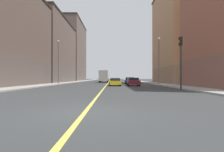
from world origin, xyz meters
TOP-DOWN VIEW (x-y plane):
  - ground_plane at (0.00, 0.00)m, footprint 400.00×400.00m
  - sidewalk_left at (9.95, 49.00)m, footprint 2.96×168.00m
  - sidewalk_right at (-9.95, 49.00)m, footprint 2.96×168.00m
  - lane_center_stripe at (0.00, 49.00)m, footprint 0.16×154.00m
  - building_left_mid at (15.87, 33.70)m, footprint 9.18×17.40m
  - building_right_midblock at (-15.87, 45.36)m, footprint 9.18×25.45m
  - building_right_distant at (-15.87, 71.86)m, footprint 9.18×24.82m
  - traffic_light_left_near at (8.05, 12.62)m, footprint 0.40×0.32m
  - street_lamp_left_near at (9.07, 25.77)m, footprint 0.36×0.36m
  - street_lamp_right_near at (-9.07, 28.55)m, footprint 0.36×0.36m
  - car_silver at (-1.27, 52.05)m, footprint 1.96×4.01m
  - car_maroon at (4.30, 22.98)m, footprint 1.97×4.39m
  - car_yellow at (1.44, 22.88)m, footprint 1.85×4.27m
  - car_blue at (4.55, 31.16)m, footprint 2.03×4.28m
  - box_truck at (-1.23, 43.61)m, footprint 2.40×7.30m

SIDE VIEW (x-z plane):
  - ground_plane at x=0.00m, z-range 0.00..0.00m
  - lane_center_stripe at x=0.00m, z-range 0.00..0.01m
  - sidewalk_left at x=9.95m, z-range 0.00..0.15m
  - sidewalk_right at x=-9.95m, z-range 0.00..0.15m
  - car_yellow at x=1.44m, z-range 0.00..1.20m
  - car_maroon at x=4.30m, z-range -0.01..1.26m
  - car_silver at x=-1.27m, z-range -0.01..1.28m
  - car_blue at x=4.55m, z-range -0.01..1.33m
  - box_truck at x=-1.23m, z-range 0.09..3.22m
  - traffic_light_left_near at x=8.05m, z-range 0.84..6.32m
  - street_lamp_left_near at x=9.07m, z-range 0.93..8.98m
  - street_lamp_right_near at x=-9.07m, z-range 0.93..9.08m
  - building_right_midblock at x=-15.87m, z-range 0.01..17.29m
  - building_left_mid at x=15.87m, z-range 0.01..20.64m
  - building_right_distant at x=-15.87m, z-range 0.01..24.27m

